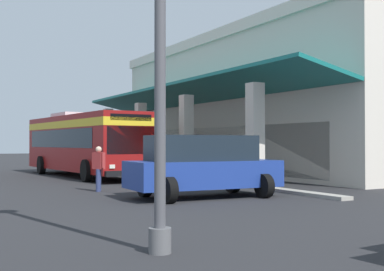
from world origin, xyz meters
The scene contains 8 objects.
ground centered at (0.00, 8.00, 0.00)m, with size 120.00×120.00×0.00m, color #262628.
curb_strip centered at (0.52, 3.03, 0.06)m, with size 27.46×0.50×0.12m, color #9E998E.
plaza_building centered at (0.52, 12.66, 4.02)m, with size 23.18×16.20×8.03m.
transit_bus centered at (-0.35, -0.67, 1.85)m, with size 11.37×3.40×3.34m.
parked_suv_blue centered at (11.38, -0.31, 1.02)m, with size 2.86×4.89×1.97m.
pedestrian centered at (7.84, -2.57, 0.89)m, with size 0.65×0.39×1.61m.
potted_palm centered at (-3.10, 4.69, 0.60)m, with size 2.12×2.08×2.40m.
lot_light_pole centered at (18.04, -4.94, 3.71)m, with size 0.60×0.60×6.88m.
Camera 1 is at (25.24, -8.33, 1.73)m, focal length 47.24 mm.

